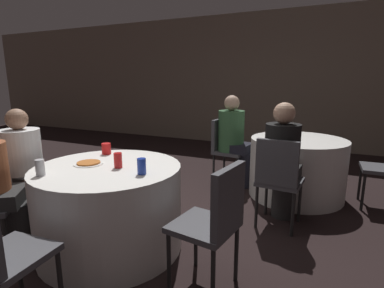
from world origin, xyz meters
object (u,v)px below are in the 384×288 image
chair_near_west (16,175)px  soda_can_red (118,160)px  table_near (110,207)px  person_green_jacket (235,140)px  soda_can_silver (40,168)px  soda_can_blue (142,166)px  table_far (297,168)px  chair_near_east (216,216)px  chair_far_south (278,175)px  chair_far_west (225,145)px  person_black_shirt (283,163)px  pizza_plate_near (89,163)px  person_white_shirt (29,171)px

chair_near_west → soda_can_red: size_ratio=7.31×
table_near → person_green_jacket: size_ratio=0.99×
table_near → soda_can_silver: bearing=-126.1°
soda_can_red → soda_can_blue: 0.28m
table_far → soda_can_silver: 2.83m
soda_can_silver → chair_near_west: bearing=157.9°
chair_near_east → soda_can_red: 0.94m
table_near → soda_can_silver: size_ratio=9.85×
chair_far_south → chair_far_west: (-0.89, 1.08, 0.00)m
soda_can_red → soda_can_blue: same height
soda_can_silver → table_far: bearing=55.0°
chair_near_east → person_black_shirt: (0.24, 1.23, 0.07)m
soda_can_red → pizza_plate_near: bearing=-176.6°
chair_near_east → chair_far_west: (-0.66, 2.15, 0.00)m
person_black_shirt → soda_can_silver: bearing=-131.4°
table_far → soda_can_red: (-1.21, -1.89, 0.42)m
table_near → soda_can_blue: size_ratio=9.85×
table_far → pizza_plate_near: pizza_plate_near is taller
person_green_jacket → chair_near_west: bearing=-29.5°
table_far → person_black_shirt: person_black_shirt is taller
person_green_jacket → soda_can_blue: bearing=2.8°
pizza_plate_near → soda_can_red: size_ratio=2.01×
soda_can_silver → person_white_shirt: bearing=151.2°
pizza_plate_near → soda_can_silver: bearing=-104.1°
chair_far_west → soda_can_silver: (-0.63, -2.40, 0.24)m
chair_near_west → chair_far_south: same height
chair_far_west → soda_can_blue: bearing=7.1°
table_far → pizza_plate_near: bearing=-128.3°
pizza_plate_near → soda_can_red: soda_can_red is taller
chair_near_west → soda_can_silver: (0.72, -0.29, 0.24)m
person_black_shirt → person_white_shirt: size_ratio=1.04×
person_green_jacket → pizza_plate_near: size_ratio=4.96×
chair_far_west → person_black_shirt: 1.29m
chair_near_east → chair_far_west: bearing=25.4°
table_near → table_far: bearing=55.3°
chair_near_east → person_black_shirt: 1.25m
person_black_shirt → person_white_shirt: 2.40m
chair_far_west → person_white_shirt: size_ratio=0.76×
chair_far_west → soda_can_red: (-0.24, -1.99, 0.24)m
table_far → table_near: bearing=-124.7°
person_green_jacket → soda_can_silver: 2.51m
pizza_plate_near → soda_can_silver: 0.40m
table_near → chair_near_west: (-1.01, -0.11, 0.18)m
chair_far_west → pizza_plate_near: (-0.53, -2.01, 0.19)m
chair_near_east → pizza_plate_near: size_ratio=3.63×
chair_near_east → chair_near_west: (-2.01, 0.04, 0.00)m
chair_far_west → pizza_plate_near: bearing=-8.6°
table_near → chair_near_west: chair_near_west is taller
person_white_shirt → table_near: bearing=90.0°
person_white_shirt → chair_near_east: bearing=82.2°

